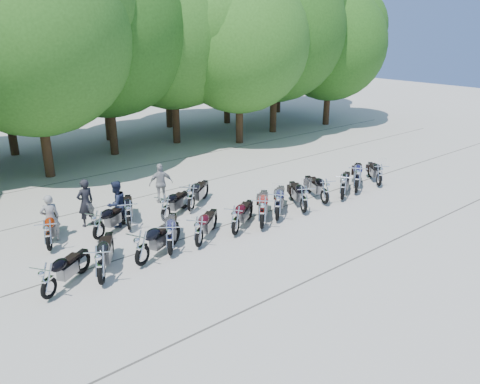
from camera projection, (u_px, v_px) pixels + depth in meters
ground at (268, 234)px, 15.91m from camera, size 90.00×90.00×0.00m
tree_3 at (30, 35)px, 19.86m from camera, size 8.70×8.70×10.67m
tree_4 at (103, 27)px, 23.55m from camera, size 9.13×9.13×11.20m
tree_5 at (172, 28)px, 26.08m from camera, size 9.04×9.04×11.10m
tree_6 at (239, 42)px, 26.34m from camera, size 8.00×8.00×9.82m
tree_7 at (275, 30)px, 29.02m from camera, size 8.79×8.79×10.79m
tree_8 at (330, 44)px, 31.66m from camera, size 7.53×7.53×9.25m
tree_12 at (101, 43)px, 27.07m from camera, size 7.88×7.88×9.67m
tree_13 at (165, 36)px, 30.61m from camera, size 8.31×8.31×10.20m
tree_14 at (226, 39)px, 32.05m from camera, size 8.02×8.02×9.84m
tree_15 at (280, 21)px, 35.85m from camera, size 9.67×9.67×11.86m
motorcycle_0 at (48, 280)px, 11.89m from camera, size 2.04×1.69×1.16m
motorcycle_1 at (100, 264)px, 12.53m from camera, size 1.82×2.34×1.31m
motorcycle_2 at (142, 247)px, 13.52m from camera, size 2.33×1.60×1.27m
motorcycle_3 at (170, 238)px, 14.15m from camera, size 1.82×2.20×1.25m
motorcycle_4 at (199, 231)px, 14.69m from camera, size 2.07×1.79×1.19m
motorcycle_5 at (236, 220)px, 15.53m from camera, size 2.14×1.71×1.20m
motorcycle_6 at (262, 212)px, 15.97m from camera, size 2.21×2.26×1.37m
motorcycle_7 at (278, 205)px, 16.66m from camera, size 2.19×2.08×1.31m
motorcycle_8 at (304, 199)px, 17.36m from camera, size 1.70×2.25×1.25m
motorcycle_9 at (325, 191)px, 18.25m from camera, size 1.45×2.22×1.21m
motorcycle_10 at (343, 186)px, 18.68m from camera, size 2.22×1.78×1.25m
motorcycle_11 at (357, 178)px, 19.39m from camera, size 2.47×2.09×1.41m
motorcycle_12 at (380, 174)px, 20.31m from camera, size 1.81×1.99×1.17m
motorcycle_13 at (48, 235)px, 14.44m from camera, size 1.47×2.19×1.19m
motorcycle_14 at (98, 225)px, 15.19m from camera, size 2.11×1.61×1.18m
motorcycle_15 at (128, 215)px, 15.91m from camera, size 1.56×2.26×1.24m
motorcycle_16 at (165, 208)px, 16.64m from camera, size 2.08×1.57×1.15m
motorcycle_17 at (191, 197)px, 17.50m from camera, size 2.19×1.87×1.26m
rider_0 at (50, 218)px, 15.13m from camera, size 0.64×0.47×1.61m
rider_1 at (117, 204)px, 16.28m from camera, size 0.97×0.86×1.66m
rider_2 at (161, 183)px, 18.48m from camera, size 1.02×0.66×1.61m
rider_3 at (86, 203)px, 16.29m from camera, size 0.68×0.50×1.72m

